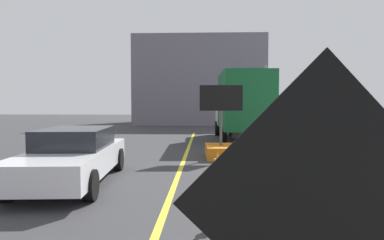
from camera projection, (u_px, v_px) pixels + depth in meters
name	position (u px, v px, depth m)	size (l,w,h in m)	color
lane_center_stripe	(156.00, 235.00, 5.25)	(0.14, 36.00, 0.01)	yellow
roadwork_sign	(323.00, 207.00, 1.86)	(1.62, 0.23, 2.33)	#593819
arrow_board_trailer	(221.00, 145.00, 12.75)	(1.60, 1.85, 2.70)	orange
box_truck	(242.00, 105.00, 18.56)	(2.76, 7.21, 3.60)	black
pickup_car	(74.00, 155.00, 8.72)	(2.23, 5.06, 1.38)	silver
highway_guide_sign	(256.00, 85.00, 26.87)	(2.78, 0.32, 5.00)	gray
far_building_block	(200.00, 82.00, 34.03)	(12.09, 7.98, 8.20)	slate
traffic_cone_mid_lane	(222.00, 203.00, 5.65)	(0.36, 0.36, 0.77)	black
traffic_cone_far_lane	(217.00, 177.00, 8.00)	(0.36, 0.36, 0.60)	black
traffic_cone_curbside	(217.00, 162.00, 9.82)	(0.36, 0.36, 0.69)	black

